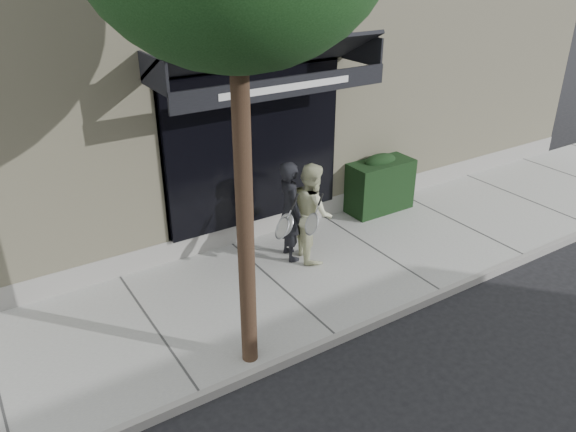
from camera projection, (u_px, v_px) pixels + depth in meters
ground at (375, 255)px, 9.74m from camera, size 80.00×80.00×0.00m
sidewalk at (375, 252)px, 9.72m from camera, size 20.00×3.00×0.12m
curb at (442, 294)px, 8.54m from camera, size 20.00×0.10×0.14m
building_facade at (235, 51)px, 12.29m from camera, size 14.30×8.04×5.64m
hedge at (378, 183)px, 10.93m from camera, size 1.30×0.70×1.14m
pedestrian_front at (290, 211)px, 9.09m from camera, size 0.72×0.85×1.69m
pedestrian_back at (312, 212)px, 9.12m from camera, size 0.83×0.96×1.65m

